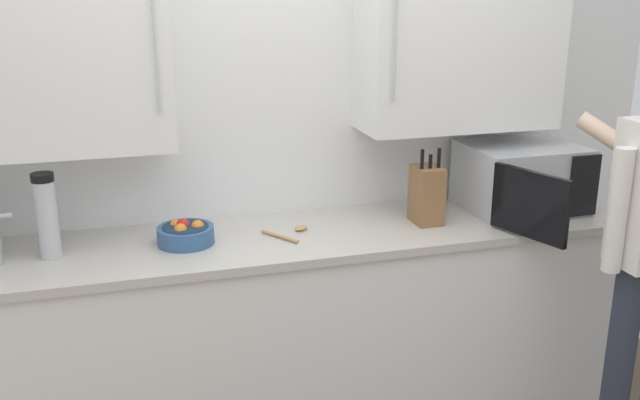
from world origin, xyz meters
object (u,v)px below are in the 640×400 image
at_px(microwave_oven, 517,178).
at_px(knife_block, 427,194).
at_px(wooden_spoon, 291,232).
at_px(thermos_flask, 47,216).
at_px(fruit_bowl, 186,233).

distance_m(microwave_oven, knife_block, 0.48).
bearing_deg(wooden_spoon, knife_block, -2.04).
relative_size(knife_block, thermos_flask, 1.01).
relative_size(microwave_oven, fruit_bowl, 3.39).
distance_m(thermos_flask, fruit_bowl, 0.52).
distance_m(knife_block, wooden_spoon, 0.61).
relative_size(knife_block, fruit_bowl, 1.48).
relative_size(fruit_bowl, wooden_spoon, 1.08).
bearing_deg(wooden_spoon, fruit_bowl, 178.50).
height_order(microwave_oven, wooden_spoon, microwave_oven).
xyz_separation_m(thermos_flask, wooden_spoon, (0.93, -0.01, -0.16)).
relative_size(thermos_flask, fruit_bowl, 1.46).
height_order(thermos_flask, fruit_bowl, thermos_flask).
xyz_separation_m(knife_block, wooden_spoon, (-0.59, 0.02, -0.12)).
height_order(microwave_oven, thermos_flask, thermos_flask).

